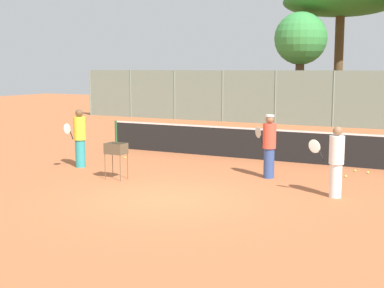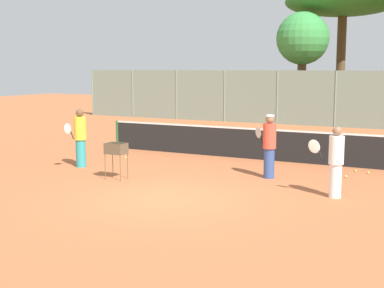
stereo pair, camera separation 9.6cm
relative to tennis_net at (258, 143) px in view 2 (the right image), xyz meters
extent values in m
plane|color=#B26038|center=(0.00, -6.28, -0.56)|extent=(80.00, 80.00, 0.00)
cylinder|color=#26592D|center=(-5.82, 0.00, -0.02)|extent=(0.10, 0.10, 1.07)
cube|color=black|center=(0.00, 0.00, -0.05)|extent=(11.65, 0.01, 1.01)
cube|color=white|center=(0.00, 0.00, 0.48)|extent=(11.65, 0.02, 0.06)
cylinder|color=gray|center=(-15.96, 11.49, 0.93)|extent=(0.08, 0.08, 2.97)
cylinder|color=gray|center=(-12.77, 11.49, 0.93)|extent=(0.08, 0.08, 2.97)
cylinder|color=gray|center=(-9.58, 11.49, 0.93)|extent=(0.08, 0.08, 2.97)
cylinder|color=gray|center=(-6.38, 11.49, 0.93)|extent=(0.08, 0.08, 2.97)
cylinder|color=gray|center=(-3.19, 11.49, 0.93)|extent=(0.08, 0.08, 2.97)
cylinder|color=gray|center=(0.00, 11.49, 0.93)|extent=(0.08, 0.08, 2.97)
cube|color=gray|center=(0.00, 11.49, 0.93)|extent=(31.92, 0.01, 2.97)
cylinder|color=brown|center=(-2.36, 13.30, 1.38)|extent=(0.50, 0.50, 3.88)
sphere|color=#388E42|center=(-2.36, 13.30, 4.22)|extent=(2.99, 2.99, 2.99)
cylinder|color=brown|center=(-0.78, 16.11, 2.52)|extent=(0.54, 0.54, 6.16)
ellipsoid|color=#28722D|center=(-0.78, 16.11, 6.46)|extent=(6.84, 6.84, 1.71)
cylinder|color=#334C8C|center=(1.36, -2.78, -0.13)|extent=(0.30, 0.30, 0.85)
cylinder|color=#E54C38|center=(1.36, -2.78, 0.64)|extent=(0.37, 0.37, 0.71)
sphere|color=#8C6647|center=(1.36, -2.78, 1.11)|extent=(0.23, 0.23, 0.23)
cylinder|color=white|center=(1.36, -2.78, 1.21)|extent=(0.24, 0.24, 0.06)
cylinder|color=black|center=(1.06, -2.58, 0.47)|extent=(0.14, 0.11, 0.27)
ellipsoid|color=silver|center=(0.91, -2.47, 0.69)|extent=(0.34, 0.25, 0.43)
cylinder|color=teal|center=(-4.48, -3.86, -0.13)|extent=(0.31, 0.31, 0.87)
cylinder|color=yellow|center=(-4.48, -3.86, 0.67)|extent=(0.38, 0.38, 0.72)
sphere|color=brown|center=(-4.48, -3.86, 1.15)|extent=(0.23, 0.23, 0.23)
cylinder|color=black|center=(-4.50, -4.23, 0.49)|extent=(0.04, 0.15, 0.27)
ellipsoid|color=silver|center=(-4.51, -4.42, 0.71)|extent=(0.05, 0.40, 0.43)
cylinder|color=white|center=(3.55, -4.25, -0.15)|extent=(0.29, 0.29, 0.82)
cylinder|color=white|center=(3.55, -4.25, 0.60)|extent=(0.36, 0.36, 0.68)
sphere|color=#8C6647|center=(3.55, -4.25, 1.05)|extent=(0.22, 0.22, 0.22)
cylinder|color=black|center=(3.19, -4.25, 0.43)|extent=(0.15, 0.03, 0.27)
ellipsoid|color=silver|center=(3.01, -4.25, 0.65)|extent=(0.40, 0.03, 0.43)
cylinder|color=brown|center=(-2.64, -5.07, -0.20)|extent=(0.02, 0.02, 0.72)
cylinder|color=brown|center=(-2.13, -5.07, -0.20)|extent=(0.02, 0.02, 0.72)
cylinder|color=brown|center=(-2.64, -4.71, -0.20)|extent=(0.02, 0.02, 0.72)
cylinder|color=brown|center=(-2.13, -4.71, -0.20)|extent=(0.02, 0.02, 0.72)
cube|color=brown|center=(-2.39, -4.89, 0.17)|extent=(0.55, 0.40, 0.01)
cube|color=brown|center=(-2.39, -5.09, 0.31)|extent=(0.55, 0.01, 0.30)
cube|color=brown|center=(-2.39, -4.69, 0.31)|extent=(0.55, 0.01, 0.30)
cube|color=brown|center=(-2.66, -4.89, 0.31)|extent=(0.01, 0.40, 0.30)
cube|color=brown|center=(-2.11, -4.89, 0.31)|extent=(0.01, 0.40, 0.30)
sphere|color=#D1E54C|center=(-2.29, -4.76, 0.26)|extent=(0.07, 0.07, 0.07)
sphere|color=#D1E54C|center=(-2.25, -4.96, 0.21)|extent=(0.07, 0.07, 0.07)
sphere|color=#D1E54C|center=(-2.51, -4.94, 0.21)|extent=(0.07, 0.07, 0.07)
sphere|color=#D1E54C|center=(-2.60, -5.00, 0.21)|extent=(0.07, 0.07, 0.07)
sphere|color=#D1E54C|center=(-2.23, -5.00, 0.21)|extent=(0.07, 0.07, 0.07)
sphere|color=#D1E54C|center=(-2.57, -4.97, 0.26)|extent=(0.07, 0.07, 0.07)
sphere|color=#D1E54C|center=(-2.46, -4.88, 0.21)|extent=(0.07, 0.07, 0.07)
sphere|color=#D1E54C|center=(-2.26, -4.95, 0.26)|extent=(0.07, 0.07, 0.07)
sphere|color=#D1E54C|center=(-2.30, -4.99, 0.26)|extent=(0.07, 0.07, 0.07)
sphere|color=#D1E54C|center=(-2.53, -4.84, 0.26)|extent=(0.07, 0.07, 0.07)
sphere|color=#D1E54C|center=(-2.60, -4.83, 0.21)|extent=(0.07, 0.07, 0.07)
sphere|color=#D1E54C|center=(-2.19, -5.01, 0.21)|extent=(0.07, 0.07, 0.07)
sphere|color=#D1E54C|center=(-2.22, -4.94, 0.21)|extent=(0.07, 0.07, 0.07)
sphere|color=#D1E54C|center=(-2.37, -4.85, 0.21)|extent=(0.07, 0.07, 0.07)
sphere|color=#D1E54C|center=(3.30, -1.71, -0.53)|extent=(0.07, 0.07, 0.07)
sphere|color=#D1E54C|center=(-4.14, -1.89, -0.53)|extent=(0.07, 0.07, 0.07)
sphere|color=#D1E54C|center=(3.77, -0.84, -0.53)|extent=(0.07, 0.07, 0.07)
sphere|color=#D1E54C|center=(3.39, -0.73, -0.53)|extent=(0.07, 0.07, 0.07)
camera|label=1|loc=(6.20, -17.03, 2.53)|focal=50.00mm
camera|label=2|loc=(6.28, -16.98, 2.53)|focal=50.00mm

